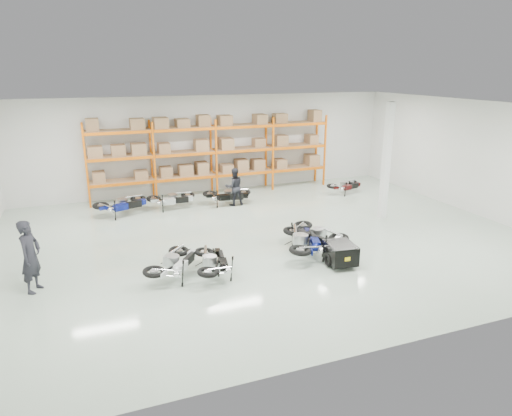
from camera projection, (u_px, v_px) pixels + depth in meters
name	position (u px, v px, depth m)	size (l,w,h in m)	color
room	(266.00, 175.00, 15.28)	(18.00, 18.00, 18.00)	#AABEAE
pallet_rack	(213.00, 146.00, 21.04)	(11.28, 0.98, 3.62)	orange
structural_column	(386.00, 162.00, 17.49)	(0.25, 0.25, 4.50)	white
moto_blue_centre	(304.00, 237.00, 14.31)	(0.89, 2.00, 1.22)	#070F4E
moto_silver_left	(174.00, 259.00, 12.83)	(0.81, 1.82, 1.11)	silver
moto_black_far_left	(213.00, 258.00, 12.94)	(0.76, 1.71, 1.05)	black
moto_touring_right	(315.00, 230.00, 14.98)	(0.85, 1.92, 1.18)	black
trailer	(340.00, 253.00, 13.60)	(0.89, 1.68, 0.69)	black
moto_back_a	(122.00, 201.00, 18.30)	(0.84, 1.90, 1.16)	navy
moto_back_b	(172.00, 196.00, 19.17)	(0.78, 1.76, 1.08)	#B5BABF
moto_back_c	(227.00, 192.00, 19.70)	(0.80, 1.80, 1.10)	black
moto_back_d	(346.00, 183.00, 21.49)	(0.71, 1.59, 0.97)	#450D0E
person_left	(30.00, 256.00, 11.89)	(0.72, 0.47, 1.98)	black
person_back	(234.00, 187.00, 19.53)	(0.79, 0.62, 1.63)	black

